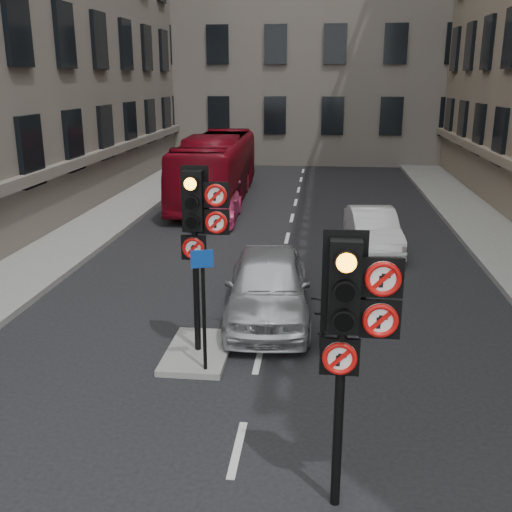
% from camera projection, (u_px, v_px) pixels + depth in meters
% --- Properties ---
extents(pavement_left, '(3.00, 50.00, 0.16)m').
position_uv_depth(pavement_left, '(57.00, 245.00, 19.02)').
color(pavement_left, gray).
rests_on(pavement_left, ground).
extents(centre_island, '(1.20, 2.00, 0.12)m').
position_uv_depth(centre_island, '(198.00, 352.00, 11.72)').
color(centre_island, gray).
rests_on(centre_island, ground).
extents(building_far, '(30.00, 14.00, 20.00)m').
position_uv_depth(building_far, '(311.00, 2.00, 40.14)').
color(building_far, slate).
rests_on(building_far, ground).
extents(signal_near, '(0.91, 0.40, 3.58)m').
position_uv_depth(signal_near, '(351.00, 316.00, 6.90)').
color(signal_near, black).
rests_on(signal_near, ground).
extents(signal_far, '(0.91, 0.40, 3.58)m').
position_uv_depth(signal_far, '(199.00, 221.00, 10.95)').
color(signal_far, black).
rests_on(signal_far, centre_island).
extents(car_silver, '(2.13, 4.64, 1.54)m').
position_uv_depth(car_silver, '(268.00, 286.00, 13.31)').
color(car_silver, '#A8ABB0').
rests_on(car_silver, ground).
extents(car_white, '(1.70, 4.01, 1.29)m').
position_uv_depth(car_white, '(373.00, 230.00, 18.68)').
color(car_white, silver).
rests_on(car_white, ground).
extents(car_pink, '(1.90, 4.32, 1.23)m').
position_uv_depth(car_pink, '(216.00, 204.00, 22.47)').
color(car_pink, '#DB407A').
rests_on(car_pink, ground).
extents(bus_red, '(2.62, 10.28, 2.85)m').
position_uv_depth(bus_red, '(216.00, 168.00, 25.90)').
color(bus_red, maroon).
rests_on(bus_red, ground).
extents(motorcycle, '(0.70, 1.89, 1.11)m').
position_uv_depth(motorcycle, '(325.00, 314.00, 12.27)').
color(motorcycle, black).
rests_on(motorcycle, ground).
extents(motorcyclist, '(0.77, 0.62, 1.86)m').
position_uv_depth(motorcyclist, '(343.00, 271.00, 13.78)').
color(motorcyclist, black).
rests_on(motorcyclist, ground).
extents(info_sign, '(0.39, 0.17, 2.27)m').
position_uv_depth(info_sign, '(203.00, 294.00, 10.47)').
color(info_sign, black).
rests_on(info_sign, centre_island).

